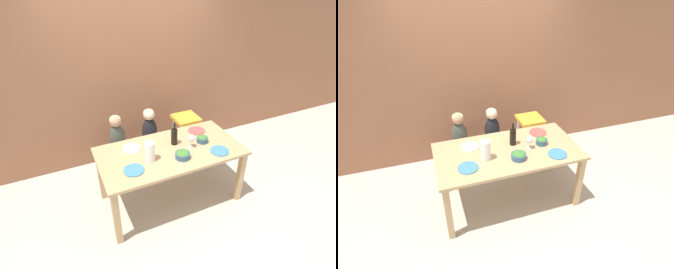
% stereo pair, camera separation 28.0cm
% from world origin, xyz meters
% --- Properties ---
extents(ground_plane, '(14.00, 14.00, 0.00)m').
position_xyz_m(ground_plane, '(0.00, 0.00, 0.00)').
color(ground_plane, '#BCB2A3').
extents(wall_back, '(10.00, 0.06, 2.70)m').
position_xyz_m(wall_back, '(0.00, 1.23, 1.35)').
color(wall_back, '#8E5B42').
rests_on(wall_back, ground_plane).
extents(dining_table, '(1.71, 0.88, 0.77)m').
position_xyz_m(dining_table, '(0.00, 0.00, 0.67)').
color(dining_table, tan).
rests_on(dining_table, ground_plane).
extents(chair_far_left, '(0.42, 0.43, 0.46)m').
position_xyz_m(chair_far_left, '(-0.46, 0.72, 0.39)').
color(chair_far_left, silver).
rests_on(chair_far_left, ground_plane).
extents(chair_far_center, '(0.42, 0.43, 0.46)m').
position_xyz_m(chair_far_center, '(0.01, 0.72, 0.39)').
color(chair_far_center, silver).
rests_on(chair_far_center, ground_plane).
extents(chair_right_highchair, '(0.36, 0.36, 0.75)m').
position_xyz_m(chair_right_highchair, '(0.59, 0.72, 0.59)').
color(chair_right_highchair, silver).
rests_on(chair_right_highchair, ground_plane).
extents(person_child_left, '(0.22, 0.17, 0.53)m').
position_xyz_m(person_child_left, '(-0.46, 0.72, 0.73)').
color(person_child_left, '#3D4238').
rests_on(person_child_left, chair_far_left).
extents(person_child_center, '(0.22, 0.17, 0.53)m').
position_xyz_m(person_child_center, '(0.01, 0.72, 0.73)').
color(person_child_center, black).
rests_on(person_child_center, chair_far_center).
extents(wine_bottle, '(0.08, 0.08, 0.29)m').
position_xyz_m(wine_bottle, '(0.10, 0.10, 0.88)').
color(wine_bottle, black).
rests_on(wine_bottle, dining_table).
extents(paper_towel_roll, '(0.11, 0.11, 0.23)m').
position_xyz_m(paper_towel_roll, '(-0.29, -0.09, 0.89)').
color(paper_towel_roll, white).
rests_on(paper_towel_roll, dining_table).
extents(wine_glass_near, '(0.08, 0.08, 0.18)m').
position_xyz_m(wine_glass_near, '(0.26, -0.04, 0.89)').
color(wine_glass_near, white).
rests_on(wine_glass_near, dining_table).
extents(salad_bowl_large, '(0.17, 0.17, 0.09)m').
position_xyz_m(salad_bowl_large, '(0.06, -0.20, 0.81)').
color(salad_bowl_large, '#335675').
rests_on(salad_bowl_large, dining_table).
extents(salad_bowl_small, '(0.14, 0.14, 0.09)m').
position_xyz_m(salad_bowl_small, '(0.44, -0.00, 0.81)').
color(salad_bowl_small, '#335675').
rests_on(salad_bowl_small, dining_table).
extents(dinner_plate_front_left, '(0.22, 0.22, 0.01)m').
position_xyz_m(dinner_plate_front_left, '(-0.52, -0.19, 0.77)').
color(dinner_plate_front_left, teal).
rests_on(dinner_plate_front_left, dining_table).
extents(dinner_plate_back_left, '(0.22, 0.22, 0.01)m').
position_xyz_m(dinner_plate_back_left, '(-0.41, 0.21, 0.77)').
color(dinner_plate_back_left, silver).
rests_on(dinner_plate_back_left, dining_table).
extents(dinner_plate_back_right, '(0.22, 0.22, 0.01)m').
position_xyz_m(dinner_plate_back_right, '(0.51, 0.26, 0.77)').
color(dinner_plate_back_right, '#D14C47').
rests_on(dinner_plate_back_right, dining_table).
extents(dinner_plate_front_right, '(0.22, 0.22, 0.01)m').
position_xyz_m(dinner_plate_front_right, '(0.52, -0.26, 0.77)').
color(dinner_plate_front_right, teal).
rests_on(dinner_plate_front_right, dining_table).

